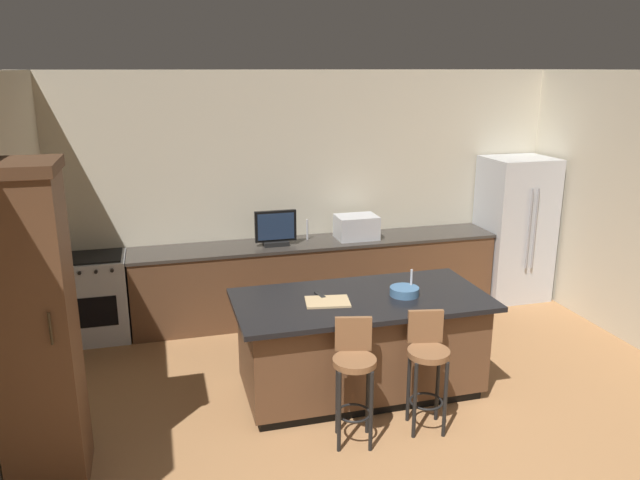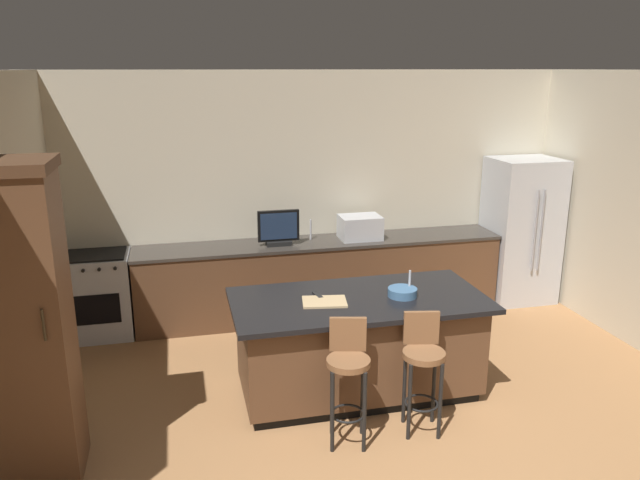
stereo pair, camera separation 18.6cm
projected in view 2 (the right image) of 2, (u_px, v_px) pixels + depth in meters
The scene contains 17 objects.
wall_back at pixel (318, 192), 7.39m from camera, with size 6.48×0.12×2.85m, color beige.
wall_left at pixel (1, 258), 4.83m from camera, with size 0.12×4.43×2.85m, color beige.
counter_back at pixel (321, 278), 7.28m from camera, with size 4.32×0.62×0.92m.
kitchen_island at pixel (358, 344), 5.51m from camera, with size 2.25×1.09×0.92m.
refrigerator at pixel (521, 230), 7.69m from camera, with size 0.81×0.74×1.81m.
range_oven at pixel (98, 295), 6.72m from camera, with size 0.72×0.63×0.94m.
cabinet_tower at pixel (29, 321), 4.20m from camera, with size 0.56×0.58×2.31m.
microwave at pixel (360, 227), 7.23m from camera, with size 0.48×0.36×0.27m, color #B7BABF.
tv_monitor at pixel (279, 229), 6.95m from camera, with size 0.47×0.16×0.41m.
sink_faucet_back at pixel (311, 229), 7.20m from camera, with size 0.02×0.02×0.24m, color #B2B2B7.
sink_faucet_island at pixel (410, 282), 5.46m from camera, with size 0.02×0.02×0.22m, color #B2B2B7.
bar_stool_left at pixel (348, 371), 4.74m from camera, with size 0.35×0.37×1.00m.
bar_stool_right at pixel (423, 363), 4.91m from camera, with size 0.35×0.36×0.98m.
fruit_bowl at pixel (402, 292), 5.42m from camera, with size 0.26×0.26×0.08m, color #3F668C.
cell_phone at pixel (309, 300), 5.33m from camera, with size 0.07×0.15×0.01m, color black.
tv_remote at pixel (318, 295), 5.43m from camera, with size 0.04×0.17×0.02m, color black.
cutting_board at pixel (324, 302), 5.28m from camera, with size 0.38×0.27×0.02m, color tan.
Camera 2 is at (-1.65, -3.05, 2.87)m, focal length 34.34 mm.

